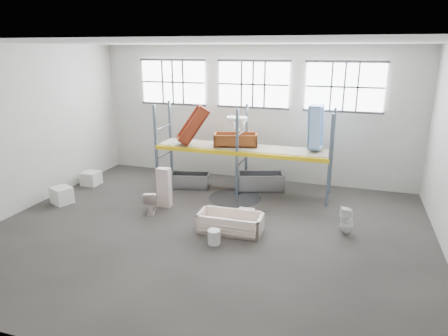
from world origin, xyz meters
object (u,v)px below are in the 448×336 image
at_px(rust_tub_flat, 236,140).
at_px(carton_near, 62,195).
at_px(steel_tub_right, 260,181).
at_px(toilet_white, 347,221).
at_px(cistern_tall, 164,187).
at_px(bucket, 214,237).
at_px(bathtub_beige, 230,222).
at_px(steel_tub_left, 190,180).
at_px(toilet_beige, 151,201).
at_px(blue_tub_upright, 316,127).

height_order(rust_tub_flat, carton_near, rust_tub_flat).
distance_m(steel_tub_right, rust_tub_flat, 1.77).
relative_size(toilet_white, rust_tub_flat, 0.52).
relative_size(cistern_tall, bucket, 3.34).
height_order(bathtub_beige, steel_tub_left, bathtub_beige).
xyz_separation_m(bathtub_beige, toilet_beige, (-2.73, 0.52, 0.09)).
bearing_deg(bathtub_beige, bucket, -104.23).
bearing_deg(bucket, steel_tub_left, 120.46).
relative_size(steel_tub_right, bucket, 4.32).
xyz_separation_m(steel_tub_left, carton_near, (-3.38, -2.75, 0.01)).
relative_size(bathtub_beige, cistern_tall, 1.39).
distance_m(toilet_beige, toilet_white, 5.78).
bearing_deg(steel_tub_right, cistern_tall, -135.41).
xyz_separation_m(cistern_tall, toilet_white, (5.59, -0.27, -0.25)).
xyz_separation_m(toilet_beige, bucket, (2.55, -1.37, -0.16)).
bearing_deg(bucket, toilet_beige, 151.75).
xyz_separation_m(bathtub_beige, carton_near, (-5.85, 0.30, 0.01)).
bearing_deg(bucket, toilet_white, 27.30).
relative_size(cistern_tall, carton_near, 2.02).
xyz_separation_m(rust_tub_flat, blue_tub_upright, (2.69, 0.15, 0.57)).
xyz_separation_m(rust_tub_flat, carton_near, (-5.00, -3.06, -1.55)).
height_order(cistern_tall, steel_tub_left, cistern_tall).
relative_size(cistern_tall, toilet_white, 1.65).
bearing_deg(toilet_white, bathtub_beige, -85.33).
bearing_deg(rust_tub_flat, bathtub_beige, -75.66).
height_order(toilet_white, carton_near, toilet_white).
relative_size(rust_tub_flat, carton_near, 2.38).
xyz_separation_m(cistern_tall, carton_near, (-3.31, -0.80, -0.37)).
bearing_deg(rust_tub_flat, carton_near, -148.49).
distance_m(steel_tub_right, blue_tub_upright, 2.78).
height_order(steel_tub_right, carton_near, steel_tub_right).
xyz_separation_m(bathtub_beige, blue_tub_upright, (1.83, 3.51, 2.14)).
xyz_separation_m(bathtub_beige, toilet_white, (3.05, 0.82, 0.13)).
bearing_deg(carton_near, cistern_tall, 13.52).
relative_size(bathtub_beige, toilet_white, 2.29).
height_order(rust_tub_flat, bucket, rust_tub_flat).
bearing_deg(rust_tub_flat, toilet_beige, -123.37).
height_order(toilet_beige, bucket, toilet_beige).
bearing_deg(steel_tub_left, carton_near, -140.93).
bearing_deg(rust_tub_flat, toilet_white, -33.03).
bearing_deg(blue_tub_upright, bathtub_beige, -117.56).
xyz_separation_m(toilet_white, steel_tub_right, (-3.04, 2.79, -0.08)).
height_order(steel_tub_left, carton_near, carton_near).
relative_size(rust_tub_flat, blue_tub_upright, 1.05).
bearing_deg(carton_near, steel_tub_right, 29.45).
xyz_separation_m(toilet_white, steel_tub_left, (-5.52, 2.22, -0.13)).
bearing_deg(blue_tub_upright, steel_tub_right, 177.02).
bearing_deg(rust_tub_flat, cistern_tall, -126.57).
bearing_deg(steel_tub_left, cistern_tall, -91.97).
xyz_separation_m(toilet_white, bucket, (-3.23, -1.67, -0.19)).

